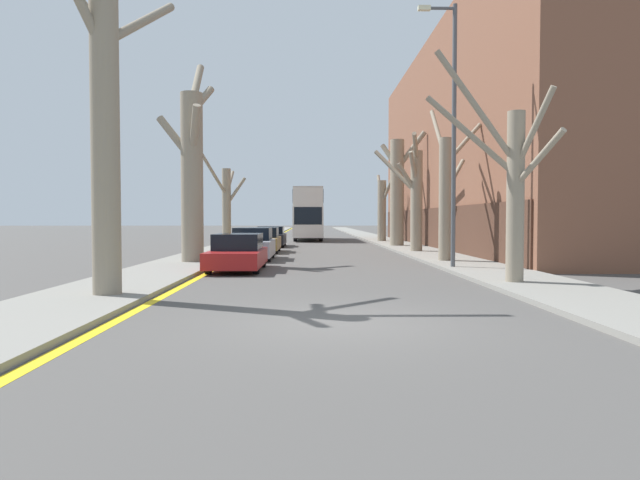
{
  "coord_description": "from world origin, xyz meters",
  "views": [
    {
      "loc": [
        -0.54,
        -9.96,
        1.83
      ],
      "look_at": [
        0.27,
        34.38,
        0.2
      ],
      "focal_mm": 32.0,
      "sensor_mm": 36.0,
      "label": 1
    }
  ],
  "objects_px": {
    "street_tree_right_2": "(415,196)",
    "parked_car_0": "(238,253)",
    "street_tree_left_2": "(226,205)",
    "street_tree_right_0": "(511,182)",
    "lamp_post": "(452,125)",
    "parked_car_1": "(253,245)",
    "parked_car_2": "(263,240)",
    "parked_car_3": "(271,237)",
    "street_tree_left_0": "(107,111)",
    "double_decker_bus": "(308,211)",
    "street_tree_right_1": "(446,191)",
    "street_tree_right_4": "(382,208)",
    "street_tree_left_1": "(192,169)",
    "street_tree_right_3": "(398,189)"
  },
  "relations": [
    {
      "from": "street_tree_right_2",
      "to": "parked_car_0",
      "type": "height_order",
      "value": "street_tree_right_2"
    },
    {
      "from": "street_tree_left_2",
      "to": "street_tree_right_2",
      "type": "bearing_deg",
      "value": -9.53
    },
    {
      "from": "street_tree_right_0",
      "to": "lamp_post",
      "type": "distance_m",
      "value": 5.48
    },
    {
      "from": "street_tree_right_0",
      "to": "parked_car_1",
      "type": "distance_m",
      "value": 13.23
    },
    {
      "from": "street_tree_right_0",
      "to": "street_tree_right_2",
      "type": "distance_m",
      "value": 15.1
    },
    {
      "from": "parked_car_0",
      "to": "parked_car_2",
      "type": "bearing_deg",
      "value": 90.0
    },
    {
      "from": "street_tree_right_2",
      "to": "parked_car_3",
      "type": "xyz_separation_m",
      "value": [
        -8.22,
        7.48,
        -2.42
      ]
    },
    {
      "from": "street_tree_left_2",
      "to": "lamp_post",
      "type": "bearing_deg",
      "value": -50.54
    },
    {
      "from": "street_tree_left_0",
      "to": "double_decker_bus",
      "type": "xyz_separation_m",
      "value": [
        4.52,
        36.5,
        -1.81
      ]
    },
    {
      "from": "street_tree_right_1",
      "to": "parked_car_2",
      "type": "distance_m",
      "value": 11.62
    },
    {
      "from": "street_tree_right_2",
      "to": "street_tree_left_0",
      "type": "bearing_deg",
      "value": -120.69
    },
    {
      "from": "parked_car_3",
      "to": "lamp_post",
      "type": "xyz_separation_m",
      "value": [
        7.65,
        -17.65,
        4.55
      ]
    },
    {
      "from": "parked_car_2",
      "to": "parked_car_3",
      "type": "distance_m",
      "value": 6.54
    },
    {
      "from": "street_tree_left_2",
      "to": "street_tree_right_0",
      "type": "bearing_deg",
      "value": -58.74
    },
    {
      "from": "street_tree_left_2",
      "to": "street_tree_right_4",
      "type": "distance_m",
      "value": 16.21
    },
    {
      "from": "street_tree_right_2",
      "to": "lamp_post",
      "type": "height_order",
      "value": "lamp_post"
    },
    {
      "from": "street_tree_left_1",
      "to": "street_tree_right_2",
      "type": "distance_m",
      "value": 12.77
    },
    {
      "from": "street_tree_left_1",
      "to": "parked_car_0",
      "type": "distance_m",
      "value": 4.8
    },
    {
      "from": "street_tree_right_3",
      "to": "lamp_post",
      "type": "relative_size",
      "value": 0.79
    },
    {
      "from": "street_tree_right_1",
      "to": "parked_car_3",
      "type": "xyz_separation_m",
      "value": [
        -8.27,
        14.36,
        -2.35
      ]
    },
    {
      "from": "parked_car_3",
      "to": "street_tree_left_1",
      "type": "bearing_deg",
      "value": -98.34
    },
    {
      "from": "street_tree_right_1",
      "to": "parked_car_0",
      "type": "bearing_deg",
      "value": -158.14
    },
    {
      "from": "street_tree_left_0",
      "to": "parked_car_2",
      "type": "xyz_separation_m",
      "value": [
        2.07,
        18.29,
        -3.66
      ]
    },
    {
      "from": "street_tree_right_1",
      "to": "parked_car_2",
      "type": "relative_size",
      "value": 1.64
    },
    {
      "from": "street_tree_left_2",
      "to": "parked_car_2",
      "type": "bearing_deg",
      "value": -20.33
    },
    {
      "from": "street_tree_left_0",
      "to": "parked_car_1",
      "type": "height_order",
      "value": "street_tree_left_0"
    },
    {
      "from": "street_tree_right_1",
      "to": "street_tree_left_0",
      "type": "bearing_deg",
      "value": -134.64
    },
    {
      "from": "street_tree_left_0",
      "to": "street_tree_right_3",
      "type": "distance_m",
      "value": 26.03
    },
    {
      "from": "street_tree_right_2",
      "to": "street_tree_right_0",
      "type": "bearing_deg",
      "value": -90.56
    },
    {
      "from": "street_tree_right_3",
      "to": "street_tree_right_4",
      "type": "bearing_deg",
      "value": 90.16
    },
    {
      "from": "street_tree_right_0",
      "to": "street_tree_right_2",
      "type": "bearing_deg",
      "value": 89.44
    },
    {
      "from": "street_tree_left_1",
      "to": "parked_car_1",
      "type": "relative_size",
      "value": 2.03
    },
    {
      "from": "street_tree_right_3",
      "to": "parked_car_3",
      "type": "height_order",
      "value": "street_tree_right_3"
    },
    {
      "from": "street_tree_right_0",
      "to": "parked_car_3",
      "type": "bearing_deg",
      "value": 109.68
    },
    {
      "from": "parked_car_0",
      "to": "parked_car_1",
      "type": "distance_m",
      "value": 5.35
    },
    {
      "from": "double_decker_bus",
      "to": "parked_car_0",
      "type": "bearing_deg",
      "value": -94.77
    },
    {
      "from": "street_tree_right_0",
      "to": "parked_car_1",
      "type": "bearing_deg",
      "value": 128.2
    },
    {
      "from": "double_decker_bus",
      "to": "street_tree_left_1",
      "type": "bearing_deg",
      "value": -99.9
    },
    {
      "from": "street_tree_right_1",
      "to": "parked_car_2",
      "type": "bearing_deg",
      "value": 136.6
    },
    {
      "from": "street_tree_left_2",
      "to": "street_tree_right_0",
      "type": "distance_m",
      "value": 19.69
    },
    {
      "from": "street_tree_right_0",
      "to": "parked_car_1",
      "type": "height_order",
      "value": "street_tree_right_0"
    },
    {
      "from": "street_tree_right_2",
      "to": "double_decker_bus",
      "type": "distance_m",
      "value": 20.02
    },
    {
      "from": "street_tree_right_1",
      "to": "lamp_post",
      "type": "xyz_separation_m",
      "value": [
        -0.61,
        -3.29,
        2.2
      ]
    },
    {
      "from": "street_tree_left_2",
      "to": "lamp_post",
      "type": "distance_m",
      "value": 15.63
    },
    {
      "from": "street_tree_right_2",
      "to": "double_decker_bus",
      "type": "height_order",
      "value": "street_tree_right_2"
    },
    {
      "from": "parked_car_0",
      "to": "street_tree_right_0",
      "type": "bearing_deg",
      "value": -31.28
    },
    {
      "from": "street_tree_right_4",
      "to": "parked_car_1",
      "type": "relative_size",
      "value": 1.28
    },
    {
      "from": "street_tree_left_2",
      "to": "lamp_post",
      "type": "relative_size",
      "value": 0.59
    },
    {
      "from": "street_tree_left_2",
      "to": "street_tree_right_4",
      "type": "relative_size",
      "value": 1.03
    },
    {
      "from": "street_tree_left_0",
      "to": "parked_car_2",
      "type": "relative_size",
      "value": 2.29
    }
  ]
}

